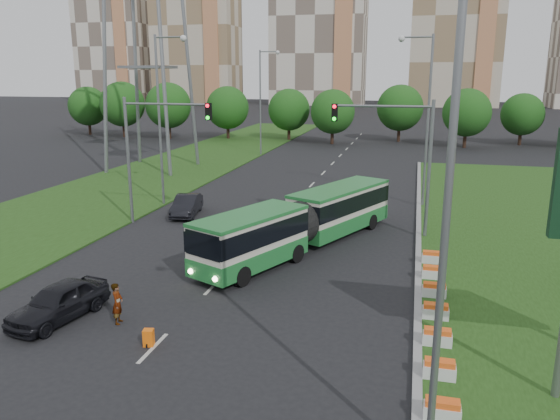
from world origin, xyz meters
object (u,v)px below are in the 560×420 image
(traffic_mast_left, at_px, (151,141))
(articulated_bus, at_px, (299,221))
(car_left_near, at_px, (59,302))
(traffic_mast_median, at_px, (401,146))
(pedestrian, at_px, (117,303))
(car_left_far, at_px, (187,205))
(shopping_trolley, at_px, (149,338))

(traffic_mast_left, xyz_separation_m, articulated_bus, (9.95, -2.56, -3.82))
(traffic_mast_left, xyz_separation_m, car_left_near, (2.76, -13.74, -4.62))
(traffic_mast_median, bearing_deg, car_left_near, -130.08)
(traffic_mast_median, relative_size, pedestrian, 4.89)
(traffic_mast_median, height_order, articulated_bus, traffic_mast_median)
(traffic_mast_median, bearing_deg, articulated_bus, -145.59)
(traffic_mast_median, relative_size, car_left_far, 1.91)
(traffic_mast_left, bearing_deg, pedestrian, -68.99)
(traffic_mast_median, bearing_deg, pedestrian, -124.56)
(traffic_mast_median, distance_m, traffic_mast_left, 15.19)
(car_left_near, relative_size, shopping_trolley, 6.98)
(traffic_mast_left, relative_size, shopping_trolley, 12.99)
(traffic_mast_left, height_order, articulated_bus, traffic_mast_left)
(car_left_near, xyz_separation_m, shopping_trolley, (4.40, -1.13, -0.43))
(shopping_trolley, bearing_deg, traffic_mast_median, 50.65)
(articulated_bus, bearing_deg, car_left_near, -98.45)
(car_left_near, distance_m, car_left_far, 16.43)
(traffic_mast_left, relative_size, car_left_far, 1.91)
(traffic_mast_left, height_order, pedestrian, traffic_mast_left)
(car_left_far, relative_size, pedestrian, 2.57)
(traffic_mast_median, xyz_separation_m, traffic_mast_left, (-15.16, -1.00, 0.00))
(traffic_mast_left, relative_size, car_left_near, 1.86)
(traffic_mast_left, bearing_deg, car_left_far, 67.90)
(car_left_near, height_order, shopping_trolley, car_left_near)
(pedestrian, bearing_deg, traffic_mast_left, 8.69)
(traffic_mast_median, relative_size, traffic_mast_left, 1.00)
(articulated_bus, relative_size, pedestrian, 9.27)
(car_left_far, height_order, shopping_trolley, car_left_far)
(traffic_mast_median, bearing_deg, traffic_mast_left, -176.23)
(traffic_mast_median, relative_size, car_left_near, 1.86)
(traffic_mast_median, relative_size, shopping_trolley, 12.99)
(shopping_trolley, bearing_deg, car_left_far, 96.65)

